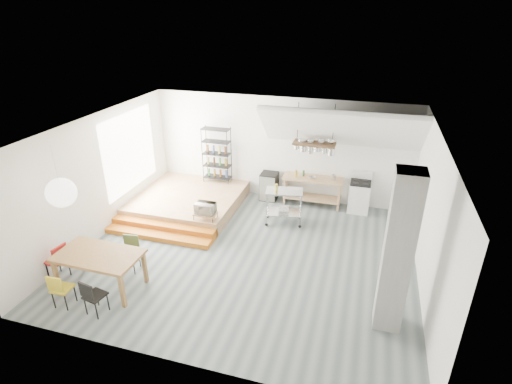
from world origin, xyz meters
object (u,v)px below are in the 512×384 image
(dining_table, at_px, (99,258))
(mini_fridge, at_px, (269,186))
(stove, at_px, (359,196))
(rolling_cart, at_px, (284,202))

(dining_table, relative_size, mini_fridge, 2.05)
(stove, distance_m, rolling_cart, 2.40)
(stove, height_order, mini_fridge, stove)
(stove, xyz_separation_m, dining_table, (-5.13, -5.24, 0.28))
(mini_fridge, bearing_deg, rolling_cart, -60.55)
(stove, height_order, dining_table, stove)
(mini_fridge, bearing_deg, stove, -0.91)
(stove, xyz_separation_m, mini_fridge, (-2.77, 0.04, -0.04))
(rolling_cart, xyz_separation_m, mini_fridge, (-0.78, 1.39, -0.21))
(stove, relative_size, dining_table, 0.65)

